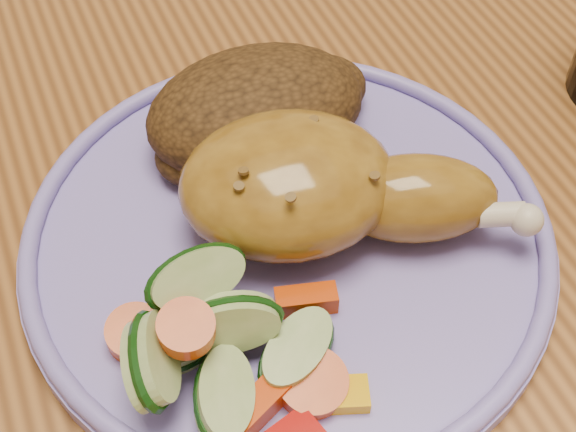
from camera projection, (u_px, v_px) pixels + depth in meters
The scene contains 6 objects.
dining_table at pixel (360, 216), 0.56m from camera, with size 0.90×1.40×0.75m.
plate at pixel (288, 240), 0.44m from camera, with size 0.29×0.29×0.01m, color #7B6DC3.
plate_rim at pixel (288, 228), 0.43m from camera, with size 0.29×0.29×0.01m, color #7B6DC3.
chicken_leg at pixel (319, 187), 0.42m from camera, with size 0.18×0.13×0.06m.
rice_pilaf at pixel (260, 110), 0.46m from camera, with size 0.14×0.09×0.06m.
vegetable_pile at pixel (215, 345), 0.37m from camera, with size 0.12×0.12×0.06m.
Camera 1 is at (-0.19, -0.31, 1.10)m, focal length 50.00 mm.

